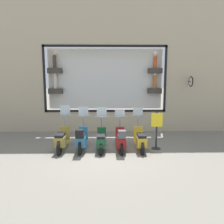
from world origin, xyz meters
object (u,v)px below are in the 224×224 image
scooter_olive_4 (62,139)px  scooter_red_1 (121,140)px  shop_sign_post (157,129)px  scooter_yellow_0 (140,140)px  scooter_teal_3 (81,139)px  scooter_green_2 (101,140)px

scooter_olive_4 → scooter_red_1: bearing=-91.9°
scooter_red_1 → scooter_olive_4: bearing=88.1°
shop_sign_post → scooter_olive_4: bearing=92.2°
scooter_red_1 → scooter_olive_4: 2.34m
scooter_olive_4 → shop_sign_post: scooter_olive_4 is taller
scooter_yellow_0 → scooter_teal_3: size_ratio=1.00×
scooter_green_2 → scooter_teal_3: size_ratio=0.99×
scooter_yellow_0 → scooter_teal_3: bearing=91.4°
scooter_yellow_0 → scooter_olive_4: scooter_olive_4 is taller
scooter_olive_4 → scooter_yellow_0: bearing=-90.1°
scooter_yellow_0 → scooter_green_2: size_ratio=1.00×
scooter_teal_3 → shop_sign_post: scooter_teal_3 is taller
scooter_olive_4 → shop_sign_post: bearing=-87.8°
scooter_yellow_0 → scooter_teal_3: scooter_teal_3 is taller
scooter_yellow_0 → scooter_red_1: size_ratio=1.00×
scooter_yellow_0 → scooter_red_1: (-0.07, 0.78, 0.03)m
scooter_yellow_0 → scooter_red_1: 0.78m
scooter_yellow_0 → scooter_olive_4: bearing=89.9°
scooter_yellow_0 → scooter_teal_3: (-0.06, 2.34, 0.05)m
scooter_teal_3 → scooter_green_2: bearing=-86.0°
scooter_yellow_0 → scooter_red_1: scooter_yellow_0 is taller
scooter_olive_4 → scooter_teal_3: bearing=-94.7°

